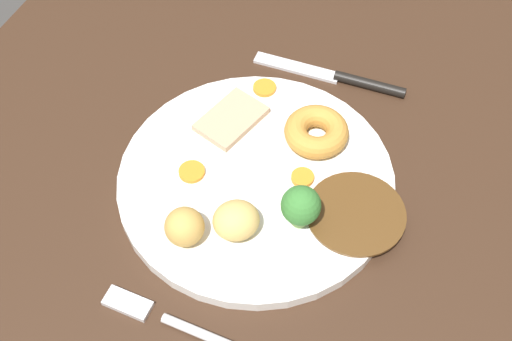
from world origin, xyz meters
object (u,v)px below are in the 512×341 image
(dinner_plate, at_px, (256,180))
(yorkshire_pudding, at_px, (316,132))
(carrot_coin_front, at_px, (265,88))
(carrot_coin_back, at_px, (303,178))
(meat_slice_main, at_px, (231,119))
(roast_potato_left, at_px, (236,220))
(roast_potato_right, at_px, (185,227))
(carrot_coin_side, at_px, (192,172))
(knife, at_px, (342,78))
(broccoli_floret, at_px, (301,206))
(fork, at_px, (174,323))

(dinner_plate, distance_m, yorkshire_pudding, 0.08)
(carrot_coin_front, bearing_deg, carrot_coin_back, -141.25)
(carrot_coin_front, relative_size, carrot_coin_back, 1.12)
(dinner_plate, bearing_deg, carrot_coin_back, -72.23)
(meat_slice_main, xyz_separation_m, roast_potato_left, (-0.13, -0.06, 0.01))
(yorkshire_pudding, bearing_deg, carrot_coin_back, -175.03)
(dinner_plate, distance_m, carrot_coin_back, 0.05)
(yorkshire_pudding, bearing_deg, roast_potato_right, 154.88)
(roast_potato_left, xyz_separation_m, carrot_coin_side, (0.05, 0.07, -0.02))
(roast_potato_right, xyz_separation_m, carrot_coin_front, (0.21, 0.00, -0.02))
(meat_slice_main, bearing_deg, carrot_coin_front, -15.11)
(roast_potato_left, relative_size, knife, 0.25)
(carrot_coin_side, bearing_deg, dinner_plate, -71.44)
(roast_potato_left, bearing_deg, yorkshire_pudding, -13.99)
(meat_slice_main, relative_size, roast_potato_right, 1.90)
(knife, bearing_deg, roast_potato_left, 81.00)
(dinner_plate, relative_size, meat_slice_main, 3.86)
(broccoli_floret, distance_m, knife, 0.22)
(meat_slice_main, bearing_deg, carrot_coin_back, -114.25)
(carrot_coin_front, height_order, knife, carrot_coin_front)
(yorkshire_pudding, xyz_separation_m, carrot_coin_front, (0.05, 0.08, -0.01))
(knife, bearing_deg, yorkshire_pudding, 89.80)
(dinner_plate, height_order, broccoli_floret, broccoli_floret)
(roast_potato_left, bearing_deg, meat_slice_main, 25.35)
(dinner_plate, height_order, carrot_coin_side, carrot_coin_side)
(fork, xyz_separation_m, knife, (0.35, -0.05, 0.00))
(dinner_plate, bearing_deg, meat_slice_main, 41.93)
(meat_slice_main, height_order, roast_potato_left, roast_potato_left)
(dinner_plate, xyz_separation_m, broccoli_floret, (-0.04, -0.06, 0.04))
(broccoli_floret, bearing_deg, carrot_coin_side, 83.33)
(yorkshire_pudding, relative_size, fork, 0.45)
(carrot_coin_back, bearing_deg, knife, 2.67)
(dinner_plate, bearing_deg, fork, 176.69)
(meat_slice_main, xyz_separation_m, carrot_coin_back, (-0.04, -0.10, -0.00))
(roast_potato_left, xyz_separation_m, fork, (-0.11, 0.02, -0.03))
(dinner_plate, height_order, knife, dinner_plate)
(dinner_plate, relative_size, broccoli_floret, 5.82)
(carrot_coin_side, height_order, knife, carrot_coin_side)
(dinner_plate, xyz_separation_m, roast_potato_right, (-0.09, 0.04, 0.03))
(dinner_plate, xyz_separation_m, yorkshire_pudding, (0.07, -0.04, 0.02))
(yorkshire_pudding, bearing_deg, roast_potato_left, 166.01)
(knife, bearing_deg, meat_slice_main, 50.66)
(roast_potato_right, bearing_deg, carrot_coin_back, -37.13)
(roast_potato_right, height_order, carrot_coin_front, roast_potato_right)
(roast_potato_left, distance_m, roast_potato_right, 0.05)
(yorkshire_pudding, xyz_separation_m, roast_potato_left, (-0.14, 0.03, 0.01))
(dinner_plate, height_order, roast_potato_left, roast_potato_left)
(roast_potato_right, relative_size, carrot_coin_front, 1.48)
(fork, bearing_deg, roast_potato_right, -71.03)
(carrot_coin_side, bearing_deg, roast_potato_right, -158.82)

